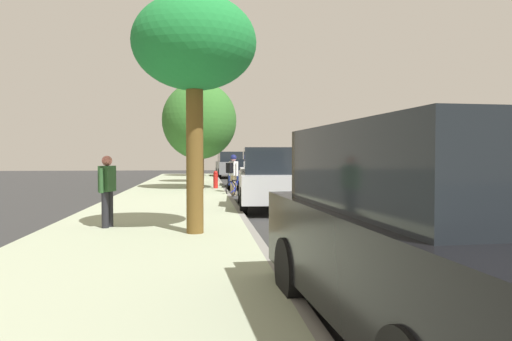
# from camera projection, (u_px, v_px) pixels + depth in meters

# --- Properties ---
(ground) EXTENTS (75.93, 75.93, 0.00)m
(ground) POSITION_uv_depth(u_px,v_px,m) (293.00, 201.00, 17.72)
(ground) COLOR #2F2F2F
(sidewalk) EXTENTS (4.38, 47.46, 0.14)m
(sidewalk) POSITION_uv_depth(u_px,v_px,m) (168.00, 201.00, 17.22)
(sidewalk) COLOR #A0A98C
(sidewalk) RESTS_ON ground
(curb_edge) EXTENTS (0.16, 47.46, 0.14)m
(curb_edge) POSITION_uv_depth(u_px,v_px,m) (231.00, 200.00, 17.47)
(curb_edge) COLOR gray
(curb_edge) RESTS_ON ground
(lane_stripe_centre) EXTENTS (0.14, 48.40, 0.01)m
(lane_stripe_centre) POSITION_uv_depth(u_px,v_px,m) (369.00, 202.00, 17.56)
(lane_stripe_centre) COLOR white
(lane_stripe_centre) RESTS_ON ground
(lane_stripe_bike_edge) EXTENTS (0.12, 47.46, 0.01)m
(lane_stripe_bike_edge) POSITION_uv_depth(u_px,v_px,m) (271.00, 202.00, 17.63)
(lane_stripe_bike_edge) COLOR white
(lane_stripe_bike_edge) RESTS_ON ground
(parked_suv_grey_nearest) EXTENTS (2.07, 4.75, 1.99)m
(parked_suv_grey_nearest) POSITION_uv_depth(u_px,v_px,m) (230.00, 164.00, 36.43)
(parked_suv_grey_nearest) COLOR slate
(parked_suv_grey_nearest) RESTS_ON ground
(parked_sedan_dark_blue_second) EXTENTS (2.02, 4.49, 1.52)m
(parked_sedan_dark_blue_second) POSITION_uv_depth(u_px,v_px,m) (245.00, 174.00, 25.08)
(parked_sedan_dark_blue_second) COLOR navy
(parked_sedan_dark_blue_second) RESTS_ON ground
(parked_pickup_silver_mid) EXTENTS (2.27, 5.41, 1.95)m
(parked_pickup_silver_mid) POSITION_uv_depth(u_px,v_px,m) (270.00, 181.00, 15.31)
(parked_pickup_silver_mid) COLOR #B7BABF
(parked_pickup_silver_mid) RESTS_ON ground
(parked_suv_black_far) EXTENTS (2.19, 4.81, 1.99)m
(parked_suv_black_far) POSITION_uv_depth(u_px,v_px,m) (426.00, 233.00, 4.22)
(parked_suv_black_far) COLOR black
(parked_suv_black_far) RESTS_ON ground
(bicycle_at_curb) EXTENTS (1.20, 1.27, 0.72)m
(bicycle_at_curb) POSITION_uv_depth(u_px,v_px,m) (239.00, 188.00, 20.03)
(bicycle_at_curb) COLOR black
(bicycle_at_curb) RESTS_ON ground
(cyclist_with_backpack) EXTENTS (0.52, 0.55, 1.75)m
(cyclist_with_backpack) POSITION_uv_depth(u_px,v_px,m) (233.00, 170.00, 20.42)
(cyclist_with_backpack) COLOR #C6B284
(cyclist_with_backpack) RESTS_ON ground
(street_tree_near_cyclist) EXTENTS (3.22, 3.22, 4.64)m
(street_tree_near_cyclist) POSITION_uv_depth(u_px,v_px,m) (201.00, 134.00, 36.39)
(street_tree_near_cyclist) COLOR brown
(street_tree_near_cyclist) RESTS_ON sidewalk
(street_tree_mid_block) EXTENTS (2.49, 2.49, 4.18)m
(street_tree_mid_block) POSITION_uv_depth(u_px,v_px,m) (200.00, 129.00, 27.90)
(street_tree_mid_block) COLOR brown
(street_tree_mid_block) RESTS_ON sidewalk
(street_tree_far_end) EXTENTS (3.49, 3.49, 5.03)m
(street_tree_far_end) POSITION_uv_depth(u_px,v_px,m) (199.00, 121.00, 22.47)
(street_tree_far_end) COLOR #4E3923
(street_tree_far_end) RESTS_ON sidewalk
(street_tree_corner) EXTENTS (2.49, 2.49, 4.76)m
(street_tree_corner) POSITION_uv_depth(u_px,v_px,m) (194.00, 46.00, 9.53)
(street_tree_corner) COLOR brown
(street_tree_corner) RESTS_ON sidewalk
(pedestrian_on_phone) EXTENTS (0.33, 0.60, 1.56)m
(pedestrian_on_phone) POSITION_uv_depth(u_px,v_px,m) (107.00, 187.00, 10.38)
(pedestrian_on_phone) COLOR black
(pedestrian_on_phone) RESTS_ON sidewalk
(fire_hydrant) EXTENTS (0.22, 0.22, 0.84)m
(fire_hydrant) POSITION_uv_depth(u_px,v_px,m) (216.00, 179.00, 22.77)
(fire_hydrant) COLOR red
(fire_hydrant) RESTS_ON sidewalk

